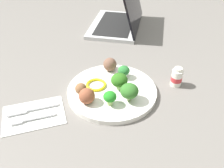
{
  "coord_description": "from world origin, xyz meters",
  "views": [
    {
      "loc": [
        0.2,
        0.55,
        0.49
      ],
      "look_at": [
        0.0,
        0.0,
        0.04
      ],
      "focal_mm": 38.55,
      "sensor_mm": 36.0,
      "label": 1
    }
  ],
  "objects": [
    {
      "name": "pepper_ring_far_rim",
      "position": [
        0.04,
        -0.03,
        0.02
      ],
      "size": [
        0.08,
        0.08,
        0.01
      ],
      "primitive_type": "torus",
      "rotation": [
        0.0,
        0.0,
        2.91
      ],
      "color": "yellow",
      "rests_on": "plate"
    },
    {
      "name": "meatball_front_left",
      "position": [
        -0.03,
        -0.1,
        0.04
      ],
      "size": [
        0.05,
        0.05,
        0.05
      ],
      "primitive_type": "sphere",
      "color": "brown",
      "rests_on": "plate"
    },
    {
      "name": "meatball_front_right",
      "position": [
        0.09,
        0.03,
        0.04
      ],
      "size": [
        0.05,
        0.05,
        0.05
      ],
      "primitive_type": "sphere",
      "color": "brown",
      "rests_on": "plate"
    },
    {
      "name": "broccoli_floret_center",
      "position": [
        -0.06,
        -0.05,
        0.04
      ],
      "size": [
        0.04,
        0.04,
        0.04
      ],
      "color": "#A8CC7F",
      "rests_on": "plate"
    },
    {
      "name": "meatball_back_left",
      "position": [
        0.1,
        -0.01,
        0.03
      ],
      "size": [
        0.04,
        0.04,
        0.04
      ],
      "primitive_type": "sphere",
      "color": "brown",
      "rests_on": "plate"
    },
    {
      "name": "broccoli_floret_back_left",
      "position": [
        -0.03,
        0.07,
        0.05
      ],
      "size": [
        0.05,
        0.05,
        0.06
      ],
      "color": "#A5C27E",
      "rests_on": "plate"
    },
    {
      "name": "laptop",
      "position": [
        -0.2,
        -0.45,
        0.04
      ],
      "size": [
        0.35,
        0.39,
        0.21
      ],
      "color": "#BCBCBC",
      "rests_on": "ground_plane"
    },
    {
      "name": "fork",
      "position": [
        0.25,
        0.04,
        0.01
      ],
      "size": [
        0.12,
        0.02,
        0.01
      ],
      "color": "silver",
      "rests_on": "napkin"
    },
    {
      "name": "napkin",
      "position": [
        0.24,
        0.02,
        0.0
      ],
      "size": [
        0.17,
        0.13,
        0.01
      ],
      "primitive_type": "cube",
      "rotation": [
        0.0,
        0.0,
        -0.04
      ],
      "color": "white",
      "rests_on": "ground_plane"
    },
    {
      "name": "yogurt_bottle",
      "position": [
        -0.21,
        0.03,
        0.03
      ],
      "size": [
        0.04,
        0.04,
        0.07
      ],
      "color": "white",
      "rests_on": "ground_plane"
    },
    {
      "name": "plate",
      "position": [
        0.0,
        0.0,
        0.01
      ],
      "size": [
        0.28,
        0.28,
        0.02
      ],
      "primitive_type": "cylinder",
      "color": "white",
      "rests_on": "ground_plane"
    },
    {
      "name": "knife",
      "position": [
        0.25,
        0.0,
        0.01
      ],
      "size": [
        0.15,
        0.02,
        0.01
      ],
      "color": "silver",
      "rests_on": "napkin"
    },
    {
      "name": "broccoli_floret_mid_left",
      "position": [
        -0.02,
        0.01,
        0.05
      ],
      "size": [
        0.05,
        0.05,
        0.05
      ],
      "color": "#97C878",
      "rests_on": "plate"
    },
    {
      "name": "ground_plane",
      "position": [
        0.0,
        0.0,
        0.0
      ],
      "size": [
        4.0,
        4.0,
        0.0
      ],
      "primitive_type": "plane",
      "color": "slate"
    },
    {
      "name": "broccoli_floret_front_right",
      "position": [
        0.03,
        0.06,
        0.04
      ],
      "size": [
        0.04,
        0.04,
        0.04
      ],
      "color": "#A5CB70",
      "rests_on": "plate"
    }
  ]
}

